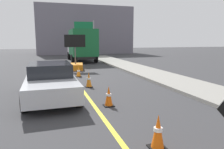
{
  "coord_description": "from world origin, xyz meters",
  "views": [
    {
      "loc": [
        -1.53,
        1.26,
        2.3
      ],
      "look_at": [
        0.46,
        7.68,
        1.2
      ],
      "focal_mm": 33.97,
      "sensor_mm": 36.0,
      "label": 1
    }
  ],
  "objects": [
    {
      "name": "traffic_cone_far_lane",
      "position": [
        0.4,
        11.37,
        0.37
      ],
      "size": [
        0.36,
        0.36,
        0.75
      ],
      "color": "black",
      "rests_on": "ground"
    },
    {
      "name": "traffic_cone_near_sign",
      "position": [
        0.66,
        5.02,
        0.37
      ],
      "size": [
        0.36,
        0.36,
        0.76
      ],
      "color": "black",
      "rests_on": "ground"
    },
    {
      "name": "highway_guide_sign",
      "position": [
        4.23,
        31.25,
        3.42
      ],
      "size": [
        2.79,
        0.3,
        5.0
      ],
      "color": "gray",
      "rests_on": "ground"
    },
    {
      "name": "traffic_cone_mid_lane",
      "position": [
        0.49,
        8.17,
        0.35
      ],
      "size": [
        0.36,
        0.36,
        0.72
      ],
      "color": "black",
      "rests_on": "ground"
    },
    {
      "name": "box_truck",
      "position": [
        2.14,
        24.22,
        1.81
      ],
      "size": [
        2.7,
        6.61,
        3.35
      ],
      "color": "black",
      "rests_on": "ground"
    },
    {
      "name": "traffic_cone_curbside",
      "position": [
        0.36,
        14.5,
        0.32
      ],
      "size": [
        0.36,
        0.36,
        0.66
      ],
      "color": "black",
      "rests_on": "ground"
    },
    {
      "name": "pickup_car",
      "position": [
        -1.42,
        9.98,
        0.7
      ],
      "size": [
        2.02,
        4.75,
        1.38
      ],
      "color": "silver",
      "rests_on": "ground"
    },
    {
      "name": "arrow_board_trailer",
      "position": [
        0.61,
        17.84,
        0.48
      ],
      "size": [
        1.6,
        1.94,
        2.7
      ],
      "color": "orange",
      "rests_on": "ground"
    },
    {
      "name": "far_building_block",
      "position": [
        4.86,
        38.23,
        3.88
      ],
      "size": [
        15.65,
        6.44,
        7.76
      ],
      "primitive_type": "cube",
      "color": "slate",
      "rests_on": "ground"
    },
    {
      "name": "lane_center_stripe",
      "position": [
        0.0,
        6.0,
        0.0
      ],
      "size": [
        0.14,
        36.0,
        0.01
      ],
      "primitive_type": "cube",
      "color": "yellow",
      "rests_on": "ground"
    }
  ]
}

